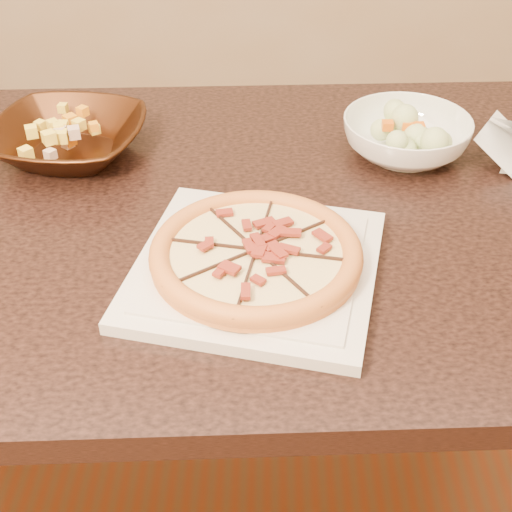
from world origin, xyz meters
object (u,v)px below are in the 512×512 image
Objects in this scene: dining_table at (189,260)px; pizza at (256,254)px; bronze_bowl at (69,139)px; salad_bowl at (406,137)px; plate at (256,268)px.

pizza reaches higher than dining_table.
bronze_bowl is 0.57m from salad_bowl.
bronze_bowl is at bearing 143.85° from dining_table.
salad_bowl is (0.25, 0.33, 0.02)m from plate.
pizza is 1.12× the size of bronze_bowl.
bronze_bowl is (-0.32, 0.31, 0.02)m from plate.
salad_bowl reaches higher than dining_table.
dining_table is 0.42m from salad_bowl.
plate reaches higher than dining_table.
plate is at bearing -55.56° from dining_table.
plate is 1.49× the size of bronze_bowl.
pizza is at bearing -44.54° from bronze_bowl.
dining_table is 4.97× the size of pizza.
bronze_bowl reaches higher than pizza.
dining_table is 0.24m from pizza.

